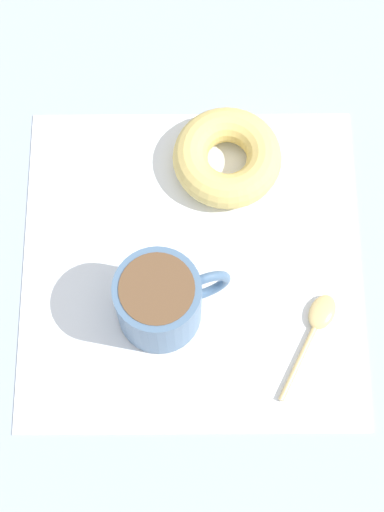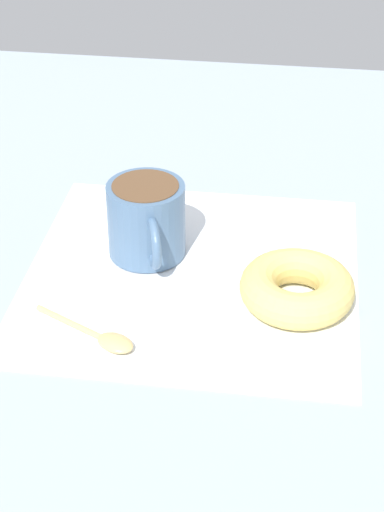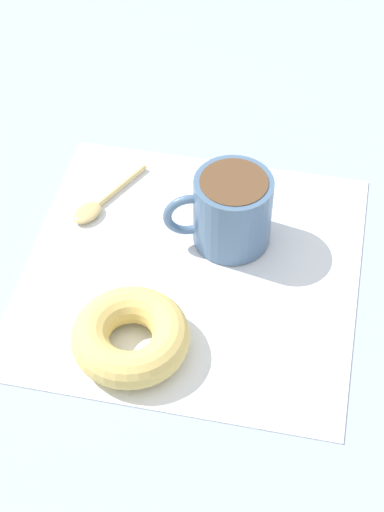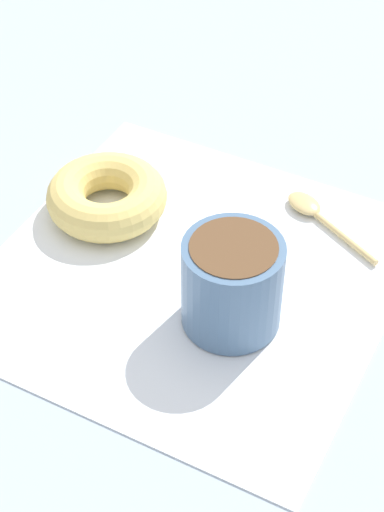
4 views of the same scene
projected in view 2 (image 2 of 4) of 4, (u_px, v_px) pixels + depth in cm
name	position (u px, v px, depth cm)	size (l,w,h in cm)	color
ground_plane	(218.00, 300.00, 84.06)	(120.00, 120.00, 2.00)	#99A8B7
napkin	(192.00, 274.00, 85.76)	(32.94, 32.94, 0.30)	white
coffee_cup	(147.00, 219.00, 86.35)	(7.91, 10.73, 7.89)	slate
donut	(297.00, 288.00, 80.56)	(10.91, 10.91, 3.51)	#E5C66B
spoon	(104.00, 338.00, 76.55)	(10.62, 6.38, 0.90)	#D8B772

